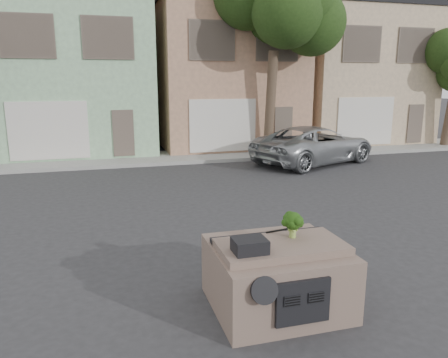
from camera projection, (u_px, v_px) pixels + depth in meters
name	position (u px, v px, depth m)	size (l,w,h in m)	color
ground_plane	(224.00, 241.00, 9.79)	(120.00, 120.00, 0.00)	#303033
sidewalk	(160.00, 158.00, 19.61)	(40.00, 3.00, 0.15)	gray
townhouse_mint	(75.00, 74.00, 21.59)	(7.20, 8.20, 7.55)	#94C094
townhouse_tan	(221.00, 75.00, 23.60)	(7.20, 8.20, 7.55)	tan
townhouse_beige	(344.00, 75.00, 25.62)	(7.20, 8.20, 7.55)	tan
silver_pickup	(314.00, 163.00, 18.80)	(2.65, 5.74, 1.60)	#A1A5A9
tree_near	(271.00, 63.00, 19.36)	(4.40, 4.00, 8.50)	#203913
car_dashboard	(277.00, 273.00, 6.85)	(2.00, 1.80, 1.12)	#705A4F
instrument_hump	(250.00, 246.00, 6.22)	(0.48, 0.38, 0.20)	black
wiper_arm	(284.00, 229.00, 7.16)	(0.70, 0.03, 0.02)	black
broccoli	(293.00, 224.00, 6.78)	(0.34, 0.34, 0.42)	#18340C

